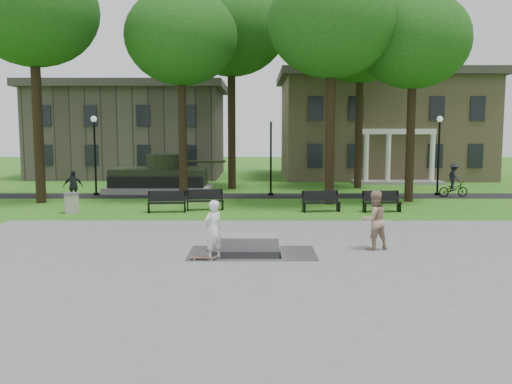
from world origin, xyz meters
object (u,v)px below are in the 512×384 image
(cyclist, at_px, (454,183))
(park_bench_0, at_px, (167,201))
(skateboarder, at_px, (213,230))
(friend_watching, at_px, (374,220))
(concrete_block, at_px, (245,242))
(trash_bin, at_px, (72,203))

(cyclist, relative_size, park_bench_0, 1.08)
(skateboarder, height_order, friend_watching, friend_watching)
(cyclist, bearing_deg, friend_watching, 144.25)
(concrete_block, relative_size, park_bench_0, 1.20)
(park_bench_0, relative_size, trash_bin, 1.91)
(concrete_block, relative_size, friend_watching, 1.14)
(friend_watching, xyz_separation_m, cyclist, (7.71, 14.14, -0.17))
(trash_bin, bearing_deg, friend_watching, -32.16)
(skateboarder, bearing_deg, cyclist, -172.34)
(friend_watching, xyz_separation_m, park_bench_0, (-8.10, 8.21, -0.46))
(skateboarder, distance_m, trash_bin, 11.86)
(concrete_block, bearing_deg, cyclist, 49.82)
(skateboarder, bearing_deg, friend_watching, 151.98)
(friend_watching, xyz_separation_m, trash_bin, (-12.56, 7.90, -0.50))
(skateboarder, relative_size, park_bench_0, 0.97)
(concrete_block, height_order, park_bench_0, park_bench_0)
(concrete_block, xyz_separation_m, trash_bin, (-8.35, 7.86, 0.24))
(concrete_block, relative_size, trash_bin, 2.29)
(concrete_block, xyz_separation_m, skateboarder, (-0.92, -1.38, 0.67))
(cyclist, xyz_separation_m, park_bench_0, (-15.80, -5.93, -0.29))
(park_bench_0, bearing_deg, skateboarder, -77.51)
(concrete_block, distance_m, skateboarder, 1.79)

